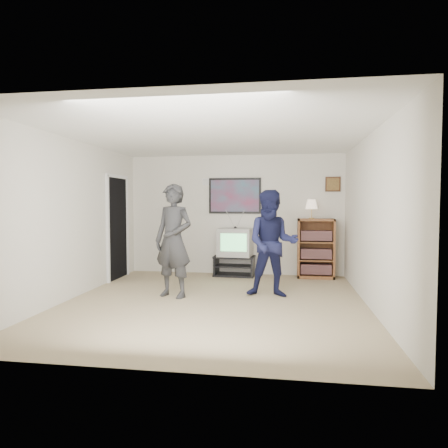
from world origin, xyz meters
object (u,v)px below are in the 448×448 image
(crt_television, at_px, (235,242))
(bookshelf, at_px, (316,248))
(media_stand, at_px, (234,266))
(person_tall, at_px, (173,241))
(person_short, at_px, (272,243))

(crt_television, bearing_deg, bookshelf, 5.90)
(crt_television, bearing_deg, media_stand, -175.87)
(crt_television, bearing_deg, person_tall, -106.73)
(bookshelf, height_order, person_tall, person_tall)
(person_tall, bearing_deg, crt_television, 87.71)
(person_short, bearing_deg, crt_television, 116.21)
(person_tall, height_order, person_short, person_tall)
(crt_television, relative_size, person_tall, 0.37)
(bookshelf, bearing_deg, media_stand, -178.25)
(bookshelf, distance_m, person_tall, 3.12)
(bookshelf, bearing_deg, person_short, -114.81)
(bookshelf, height_order, person_short, person_short)
(bookshelf, xyz_separation_m, person_short, (-0.81, -1.76, 0.26))
(media_stand, distance_m, person_short, 2.00)
(media_stand, relative_size, crt_television, 1.27)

